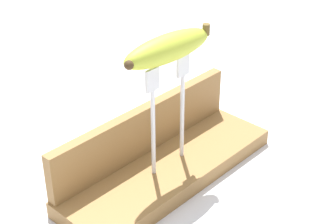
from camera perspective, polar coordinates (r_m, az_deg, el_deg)
name	(u,v)px	position (r m, az deg, el deg)	size (l,w,h in m)	color
ground_plane	(168,177)	(0.93, 0.00, -6.84)	(3.00, 3.00, 0.00)	silver
wooden_board	(168,170)	(0.92, 0.00, -6.14)	(0.40, 0.13, 0.03)	olive
board_backstop	(144,129)	(0.92, -2.57, -1.83)	(0.39, 0.02, 0.09)	olive
fork_stand_center	(170,106)	(0.85, 0.17, 0.64)	(0.09, 0.01, 0.19)	silver
banana_raised_center	(170,49)	(0.81, 0.17, 6.68)	(0.17, 0.05, 0.04)	#B2C138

